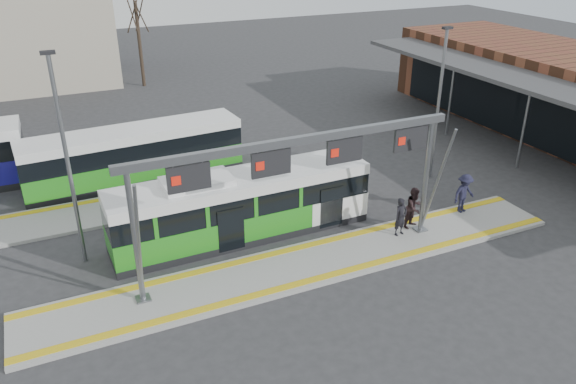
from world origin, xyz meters
name	(u,v)px	position (x,y,z in m)	size (l,w,h in m)	color
ground	(310,265)	(0.00, 0.00, 0.00)	(120.00, 120.00, 0.00)	#2D2D30
platform_main	(310,263)	(0.00, 0.00, 0.07)	(22.00, 3.00, 0.15)	gray
platform_second	(162,200)	(-4.00, 8.00, 0.07)	(20.00, 3.00, 0.15)	gray
tactile_main	(310,262)	(0.00, 0.00, 0.16)	(22.00, 2.65, 0.02)	gold
tactile_second	(157,190)	(-4.00, 9.15, 0.16)	(20.00, 0.35, 0.02)	gold
gantry	(301,164)	(-0.35, 0.25, 4.30)	(13.00, 1.68, 5.20)	slate
hero_bus	(241,206)	(-1.62, 3.35, 1.40)	(11.16, 2.53, 3.06)	black
bg_bus_green	(134,155)	(-4.58, 11.23, 1.37)	(11.25, 3.09, 2.78)	black
passenger_a	(401,217)	(4.45, 0.36, 1.00)	(0.62, 0.40, 1.69)	black
passenger_b	(414,207)	(5.38, 0.71, 1.07)	(0.90, 0.70, 1.84)	black
passenger_c	(464,193)	(8.31, 0.91, 1.08)	(1.20, 0.69, 1.85)	#1A1A2F
tree_mid	(136,13)	(-0.28, 30.16, 5.83)	(1.40, 1.40, 7.69)	#382B21
lamp_west	(67,159)	(-8.04, 4.07, 4.41)	(0.50, 0.25, 8.33)	slate
lamp_east	(439,101)	(9.67, 5.01, 4.14)	(0.50, 0.25, 7.79)	slate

